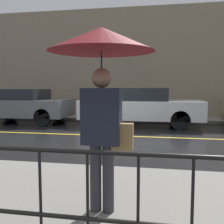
{
  "coord_description": "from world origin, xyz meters",
  "views": [
    {
      "loc": [
        1.69,
        -8.11,
        1.56
      ],
      "look_at": [
        0.62,
        -2.15,
        0.97
      ],
      "focal_mm": 42.0,
      "sensor_mm": 36.0,
      "label": 1
    }
  ],
  "objects": [
    {
      "name": "ground_plane",
      "position": [
        0.0,
        0.0,
        0.0
      ],
      "size": [
        80.0,
        80.0,
        0.0
      ],
      "primitive_type": "plane",
      "color": "black"
    },
    {
      "name": "sidewalk_near",
      "position": [
        0.0,
        -4.99,
        0.05
      ],
      "size": [
        28.0,
        2.99,
        0.11
      ],
      "color": "gray",
      "rests_on": "ground_plane"
    },
    {
      "name": "sidewalk_far",
      "position": [
        0.0,
        4.33,
        0.05
      ],
      "size": [
        28.0,
        1.66,
        0.11
      ],
      "color": "gray",
      "rests_on": "ground_plane"
    },
    {
      "name": "lane_marking",
      "position": [
        0.0,
        0.0,
        0.0
      ],
      "size": [
        25.2,
        0.12,
        0.01
      ],
      "color": "gold",
      "rests_on": "ground_plane"
    },
    {
      "name": "building_storefront",
      "position": [
        0.0,
        5.31,
        2.75
      ],
      "size": [
        28.0,
        0.3,
        5.5
      ],
      "color": "gray",
      "rests_on": "ground_plane"
    },
    {
      "name": "pedestrian",
      "position": [
        1.06,
        -5.23,
        1.84
      ],
      "size": [
        1.18,
        1.18,
        2.1
      ],
      "color": "#333338",
      "rests_on": "sidewalk_near"
    },
    {
      "name": "car_grey",
      "position": [
        -4.08,
        2.35,
        0.76
      ],
      "size": [
        3.94,
        1.89,
        1.46
      ],
      "color": "slate",
      "rests_on": "ground_plane"
    },
    {
      "name": "car_white",
      "position": [
        0.94,
        2.35,
        0.79
      ],
      "size": [
        4.76,
        1.9,
        1.51
      ],
      "color": "silver",
      "rests_on": "ground_plane"
    }
  ]
}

